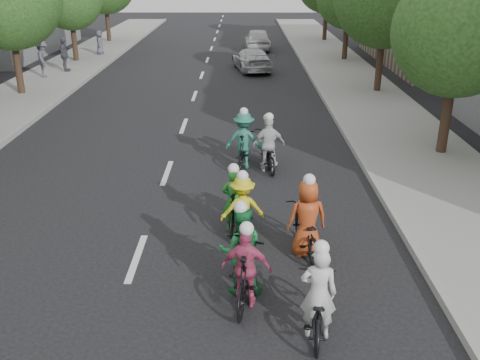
{
  "coord_description": "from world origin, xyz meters",
  "views": [
    {
      "loc": [
        2.27,
        -10.0,
        5.92
      ],
      "look_at": [
        2.22,
        2.01,
        1.0
      ],
      "focal_mm": 40.0,
      "sensor_mm": 36.0,
      "label": 1
    }
  ],
  "objects_px": {
    "spectator_2": "(100,42)",
    "cyclist_8": "(268,150)",
    "cyclist_7": "(244,144)",
    "spectator_0": "(43,59)",
    "cyclist_3": "(246,273)",
    "cyclist_2": "(242,213)",
    "follow_car_lead": "(252,59)",
    "cyclist_4": "(306,226)",
    "cyclist_0": "(317,303)",
    "cyclist_1": "(241,257)",
    "cyclist_5": "(234,206)",
    "follow_car_trail": "(258,39)",
    "cyclist_6": "(267,146)",
    "spectator_1": "(64,55)"
  },
  "relations": [
    {
      "from": "cyclist_1",
      "to": "cyclist_6",
      "type": "bearing_deg",
      "value": -99.64
    },
    {
      "from": "cyclist_5",
      "to": "spectator_2",
      "type": "bearing_deg",
      "value": -64.95
    },
    {
      "from": "spectator_2",
      "to": "cyclist_0",
      "type": "bearing_deg",
      "value": -159.47
    },
    {
      "from": "cyclist_2",
      "to": "cyclist_1",
      "type": "bearing_deg",
      "value": 78.49
    },
    {
      "from": "spectator_1",
      "to": "cyclist_3",
      "type": "bearing_deg",
      "value": -159.14
    },
    {
      "from": "cyclist_2",
      "to": "cyclist_8",
      "type": "relative_size",
      "value": 1.11
    },
    {
      "from": "cyclist_1",
      "to": "spectator_2",
      "type": "distance_m",
      "value": 29.16
    },
    {
      "from": "spectator_2",
      "to": "cyclist_8",
      "type": "bearing_deg",
      "value": -153.89
    },
    {
      "from": "cyclist_1",
      "to": "cyclist_2",
      "type": "xyz_separation_m",
      "value": [
        0.03,
        2.1,
        -0.1
      ]
    },
    {
      "from": "cyclist_2",
      "to": "spectator_0",
      "type": "relative_size",
      "value": 1.06
    },
    {
      "from": "cyclist_3",
      "to": "cyclist_4",
      "type": "height_order",
      "value": "cyclist_4"
    },
    {
      "from": "cyclist_8",
      "to": "follow_car_lead",
      "type": "relative_size",
      "value": 0.42
    },
    {
      "from": "cyclist_4",
      "to": "cyclist_7",
      "type": "xyz_separation_m",
      "value": [
        -1.34,
        5.28,
        0.09
      ]
    },
    {
      "from": "cyclist_2",
      "to": "cyclist_3",
      "type": "bearing_deg",
      "value": 81.02
    },
    {
      "from": "cyclist_1",
      "to": "spectator_2",
      "type": "xyz_separation_m",
      "value": [
        -9.51,
        27.57,
        0.2
      ]
    },
    {
      "from": "spectator_2",
      "to": "spectator_0",
      "type": "bearing_deg",
      "value": 171.59
    },
    {
      "from": "cyclist_0",
      "to": "cyclist_2",
      "type": "xyz_separation_m",
      "value": [
        -1.26,
        3.4,
        0.03
      ]
    },
    {
      "from": "cyclist_1",
      "to": "cyclist_5",
      "type": "distance_m",
      "value": 2.55
    },
    {
      "from": "cyclist_0",
      "to": "follow_car_trail",
      "type": "height_order",
      "value": "cyclist_0"
    },
    {
      "from": "cyclist_1",
      "to": "cyclist_6",
      "type": "relative_size",
      "value": 0.98
    },
    {
      "from": "cyclist_1",
      "to": "cyclist_5",
      "type": "xyz_separation_m",
      "value": [
        -0.17,
        2.54,
        -0.13
      ]
    },
    {
      "from": "follow_car_trail",
      "to": "cyclist_3",
      "type": "bearing_deg",
      "value": 87.17
    },
    {
      "from": "cyclist_0",
      "to": "follow_car_lead",
      "type": "distance_m",
      "value": 23.9
    },
    {
      "from": "cyclist_0",
      "to": "cyclist_2",
      "type": "bearing_deg",
      "value": -63.15
    },
    {
      "from": "cyclist_2",
      "to": "cyclist_7",
      "type": "bearing_deg",
      "value": -101.11
    },
    {
      "from": "cyclist_3",
      "to": "cyclist_4",
      "type": "relative_size",
      "value": 0.97
    },
    {
      "from": "cyclist_6",
      "to": "cyclist_8",
      "type": "bearing_deg",
      "value": 88.01
    },
    {
      "from": "cyclist_0",
      "to": "cyclist_8",
      "type": "relative_size",
      "value": 1.03
    },
    {
      "from": "cyclist_7",
      "to": "cyclist_8",
      "type": "distance_m",
      "value": 0.79
    },
    {
      "from": "cyclist_1",
      "to": "follow_car_lead",
      "type": "relative_size",
      "value": 0.44
    },
    {
      "from": "cyclist_0",
      "to": "follow_car_trail",
      "type": "xyz_separation_m",
      "value": [
        -0.17,
        31.87,
        0.16
      ]
    },
    {
      "from": "cyclist_0",
      "to": "cyclist_8",
      "type": "height_order",
      "value": "cyclist_0"
    },
    {
      "from": "cyclist_7",
      "to": "spectator_0",
      "type": "bearing_deg",
      "value": -40.97
    },
    {
      "from": "cyclist_6",
      "to": "follow_car_lead",
      "type": "distance_m",
      "value": 15.63
    },
    {
      "from": "cyclist_7",
      "to": "cyclist_4",
      "type": "bearing_deg",
      "value": 114.27
    },
    {
      "from": "cyclist_0",
      "to": "cyclist_5",
      "type": "relative_size",
      "value": 1.11
    },
    {
      "from": "cyclist_0",
      "to": "cyclist_7",
      "type": "relative_size",
      "value": 0.99
    },
    {
      "from": "cyclist_2",
      "to": "follow_car_lead",
      "type": "height_order",
      "value": "cyclist_2"
    },
    {
      "from": "cyclist_3",
      "to": "spectator_2",
      "type": "xyz_separation_m",
      "value": [
        -9.61,
        28.01,
        0.27
      ]
    },
    {
      "from": "cyclist_2",
      "to": "cyclist_7",
      "type": "xyz_separation_m",
      "value": [
        0.04,
        4.61,
        0.12
      ]
    },
    {
      "from": "cyclist_1",
      "to": "spectator_0",
      "type": "xyz_separation_m",
      "value": [
        -10.64,
        19.95,
        0.38
      ]
    },
    {
      "from": "cyclist_5",
      "to": "cyclist_7",
      "type": "height_order",
      "value": "cyclist_7"
    },
    {
      "from": "follow_car_lead",
      "to": "spectator_0",
      "type": "bearing_deg",
      "value": 2.23
    },
    {
      "from": "cyclist_7",
      "to": "spectator_0",
      "type": "relative_size",
      "value": 1.0
    },
    {
      "from": "cyclist_4",
      "to": "cyclist_8",
      "type": "distance_m",
      "value": 5.07
    },
    {
      "from": "cyclist_1",
      "to": "cyclist_7",
      "type": "distance_m",
      "value": 6.71
    },
    {
      "from": "cyclist_3",
      "to": "follow_car_lead",
      "type": "bearing_deg",
      "value": -81.78
    },
    {
      "from": "cyclist_3",
      "to": "follow_car_trail",
      "type": "height_order",
      "value": "cyclist_3"
    },
    {
      "from": "cyclist_8",
      "to": "spectator_0",
      "type": "height_order",
      "value": "spectator_0"
    },
    {
      "from": "cyclist_5",
      "to": "follow_car_trail",
      "type": "bearing_deg",
      "value": -88.05
    }
  ]
}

